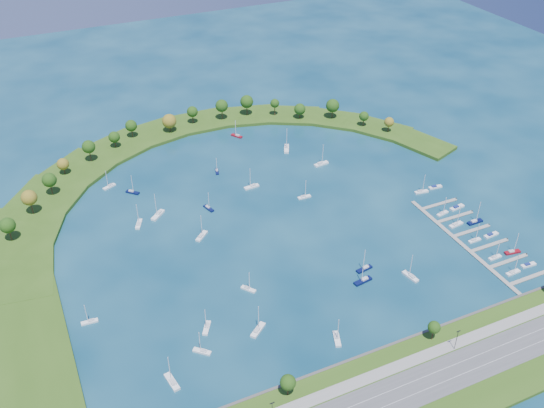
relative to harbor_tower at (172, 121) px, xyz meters
name	(u,v)px	position (x,y,z in m)	size (l,w,h in m)	color
ground	(267,217)	(15.24, -120.60, -4.07)	(700.00, 700.00, 0.00)	#082F48
south_shoreline	(403,390)	(15.27, -243.48, -3.07)	(420.00, 43.10, 11.60)	#305316
breakwater	(156,190)	(-31.08, -71.88, -3.08)	(286.74, 247.64, 2.00)	#305316
breakwater_trees	(189,132)	(2.54, -31.17, 6.57)	(240.39, 91.16, 14.30)	#382314
harbor_tower	(172,121)	(0.00, 0.00, 0.00)	(2.60, 2.60, 4.03)	gray
dock_system	(473,240)	(100.54, -181.60, -3.72)	(24.28, 82.00, 1.60)	gray
moored_boat_0	(90,321)	(-84.19, -158.60, -3.21)	(7.13, 2.41, 10.32)	white
moored_boat_1	(287,148)	(56.05, -59.41, -3.06)	(7.13, 10.41, 15.01)	white
moored_boat_2	(411,276)	(55.79, -191.36, -3.14)	(4.06, 9.03, 12.82)	white
moored_boat_3	(237,135)	(34.02, -30.67, -3.17)	(6.08, 7.90, 11.65)	maroon
moored_boat_4	(364,268)	(39.28, -177.87, -3.15)	(8.61, 3.51, 12.29)	#090F3B
moored_boat_5	(304,196)	(41.32, -112.23, -3.19)	(7.57, 2.28, 11.05)	white
moored_boat_6	(109,186)	(-54.10, -56.84, -3.18)	(7.87, 5.11, 11.27)	white
moored_boat_7	(252,186)	(19.02, -90.61, -3.14)	(8.91, 3.11, 12.86)	white
moored_boat_8	(202,236)	(-21.77, -122.21, -3.14)	(8.07, 7.76, 12.86)	white
moored_boat_9	(321,163)	(66.76, -84.88, -3.11)	(9.52, 3.72, 13.62)	white
moored_boat_10	(217,171)	(7.05, -66.57, -3.22)	(3.45, 6.84, 9.69)	#090F3B
moored_boat_11	(158,214)	(-36.68, -95.34, -3.08)	(9.09, 8.71, 14.46)	white
moored_boat_12	(258,330)	(-21.59, -192.70, -3.12)	(8.75, 7.63, 13.40)	white
moored_boat_13	(363,280)	(34.29, -184.80, -3.12)	(9.42, 3.77, 13.46)	#090F3B
moored_boat_14	(172,381)	(-61.78, -203.51, -3.11)	(4.00, 9.51, 13.56)	white
moored_boat_15	(139,224)	(-47.92, -99.02, -3.15)	(5.62, 8.63, 12.37)	white
moored_boat_16	(337,338)	(5.90, -210.52, -3.16)	(5.10, 8.58, 12.20)	white
moored_boat_17	(132,192)	(-43.60, -68.02, -3.18)	(7.11, 7.07, 11.51)	#090F3B
moored_boat_18	(207,327)	(-40.45, -182.56, -3.17)	(5.91, 7.90, 11.58)	white
moored_boat_19	(248,288)	(-15.48, -167.93, -3.20)	(5.91, 6.97, 10.57)	white
moored_boat_20	(202,351)	(-46.42, -193.90, -3.19)	(6.97, 6.63, 11.05)	white
moored_boat_21	(209,208)	(-10.29, -100.46, -3.19)	(4.08, 7.74, 10.96)	#090F3B
docked_boat_0	(513,272)	(100.77, -208.88, -3.19)	(7.57, 2.32, 11.04)	white
docked_boat_1	(528,265)	(111.23, -207.74, -3.49)	(7.84, 2.74, 1.57)	white
docked_boat_2	(495,257)	(100.78, -196.78, -3.20)	(7.18, 2.19, 10.47)	white
docked_boat_3	(512,252)	(111.26, -197.16, -3.17)	(8.36, 3.45, 11.92)	maroon
docked_boat_4	(475,240)	(100.78, -182.13, -3.20)	(7.12, 2.14, 10.40)	white
docked_boat_5	(491,235)	(111.22, -182.21, -3.45)	(8.41, 2.84, 1.69)	white
docked_boat_6	(456,224)	(100.76, -167.78, -3.16)	(8.54, 3.35, 12.21)	white
docked_boat_7	(475,221)	(111.25, -169.98, -3.13)	(8.86, 2.55, 12.99)	#090F3B
docked_boat_8	(443,213)	(100.78, -156.73, -3.20)	(7.48, 3.24, 10.64)	white
docked_boat_9	(457,207)	(111.21, -155.53, -3.40)	(9.14, 3.52, 1.82)	white
docked_boat_10	(421,191)	(103.17, -134.85, -3.18)	(8.10, 3.30, 11.56)	white
docked_boat_11	(435,187)	(113.13, -134.15, -3.47)	(8.11, 2.89, 1.62)	white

